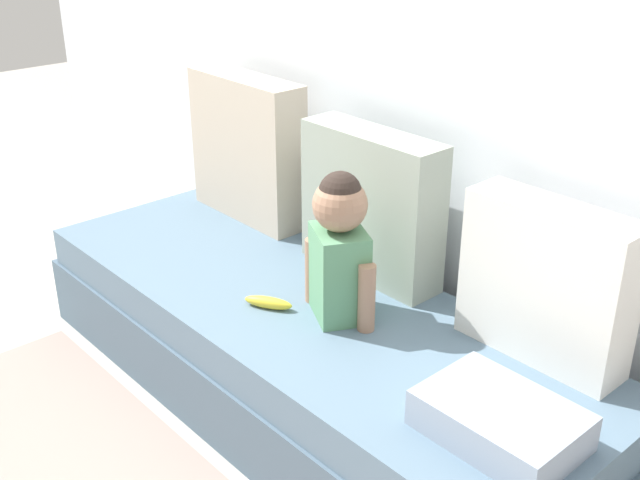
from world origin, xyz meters
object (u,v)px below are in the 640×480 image
(couch, at_px, (306,352))
(folded_blanket, at_px, (500,420))
(toddler, at_px, (339,244))
(banana, at_px, (268,302))
(throw_pillow_left, at_px, (247,148))
(throw_pillow_center, at_px, (371,205))
(throw_pillow_right, at_px, (546,283))

(couch, relative_size, folded_blanket, 5.81)
(toddler, relative_size, banana, 2.94)
(folded_blanket, bearing_deg, couch, 173.39)
(folded_blanket, bearing_deg, throw_pillow_left, 165.63)
(throw_pillow_left, relative_size, folded_blanket, 1.49)
(banana, bearing_deg, throw_pillow_center, 84.96)
(couch, height_order, throw_pillow_right, throw_pillow_right)
(throw_pillow_center, xyz_separation_m, throw_pillow_right, (0.72, 0.00, -0.02))
(throw_pillow_center, bearing_deg, folded_blanket, -24.97)
(throw_pillow_left, relative_size, toddler, 1.19)
(throw_pillow_center, distance_m, throw_pillow_right, 0.72)
(banana, distance_m, folded_blanket, 0.92)
(couch, height_order, banana, banana)
(throw_pillow_left, height_order, throw_pillow_center, throw_pillow_left)
(couch, distance_m, throw_pillow_right, 0.91)
(toddler, bearing_deg, couch, -173.98)
(throw_pillow_center, relative_size, throw_pillow_right, 1.10)
(couch, xyz_separation_m, folded_blanket, (0.88, -0.10, 0.27))
(toddler, relative_size, folded_blanket, 1.25)
(throw_pillow_center, bearing_deg, throw_pillow_left, 180.00)
(throw_pillow_left, xyz_separation_m, throw_pillow_right, (1.44, 0.00, -0.06))
(throw_pillow_center, height_order, banana, throw_pillow_center)
(banana, height_order, folded_blanket, folded_blanket)
(throw_pillow_left, bearing_deg, couch, -23.18)
(throw_pillow_left, distance_m, throw_pillow_right, 1.44)
(throw_pillow_right, height_order, banana, throw_pillow_right)
(throw_pillow_left, height_order, toddler, throw_pillow_left)
(couch, xyz_separation_m, banana, (-0.04, -0.13, 0.23))
(couch, distance_m, toddler, 0.49)
(couch, xyz_separation_m, toddler, (0.15, 0.02, 0.47))
(throw_pillow_left, xyz_separation_m, throw_pillow_center, (0.72, 0.00, -0.03))
(toddler, bearing_deg, throw_pillow_left, 161.43)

